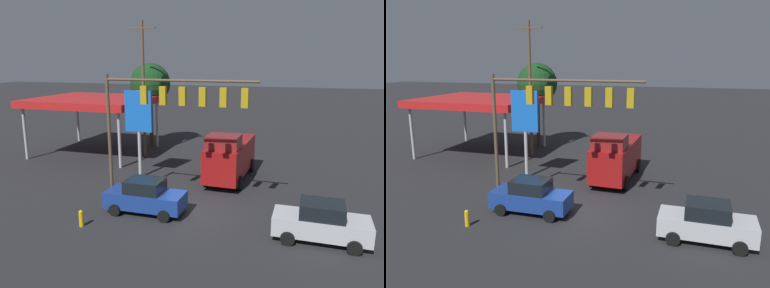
# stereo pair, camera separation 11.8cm
# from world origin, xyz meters

# --- Properties ---
(ground_plane) EXTENTS (200.00, 200.00, 0.00)m
(ground_plane) POSITION_xyz_m (0.00, 0.00, 0.00)
(ground_plane) COLOR #262628
(traffic_signal_assembly) EXTENTS (8.64, 0.43, 7.59)m
(traffic_signal_assembly) POSITION_xyz_m (0.77, -0.38, 5.93)
(traffic_signal_assembly) COLOR brown
(traffic_signal_assembly) RESTS_ON ground
(utility_pole) EXTENTS (2.40, 0.26, 11.50)m
(utility_pole) POSITION_xyz_m (7.06, -10.94, 6.05)
(utility_pole) COLOR brown
(utility_pole) RESTS_ON ground
(gas_station_canopy) EXTENTS (10.09, 9.00, 5.03)m
(gas_station_canopy) POSITION_xyz_m (11.90, -10.91, 4.69)
(gas_station_canopy) COLOR red
(gas_station_canopy) RESTS_ON ground
(price_sign) EXTENTS (2.01, 0.27, 6.27)m
(price_sign) POSITION_xyz_m (4.91, -5.25, 4.49)
(price_sign) COLOR #B7B7BC
(price_sign) RESTS_ON ground
(sedan_waiting) EXTENTS (4.41, 2.08, 1.93)m
(sedan_waiting) POSITION_xyz_m (1.93, 0.57, 0.95)
(sedan_waiting) COLOR navy
(sedan_waiting) RESTS_ON ground
(sedan_far) EXTENTS (4.43, 2.12, 1.93)m
(sedan_far) POSITION_xyz_m (-7.31, 1.26, 0.95)
(sedan_far) COLOR silver
(sedan_far) RESTS_ON ground
(delivery_truck) EXTENTS (2.74, 6.87, 3.58)m
(delivery_truck) POSITION_xyz_m (-1.38, -6.64, 1.69)
(delivery_truck) COLOR maroon
(delivery_truck) RESTS_ON ground
(street_tree) EXTENTS (3.84, 3.84, 8.06)m
(street_tree) POSITION_xyz_m (8.09, -14.83, 6.10)
(street_tree) COLOR #4C331E
(street_tree) RESTS_ON ground
(fire_hydrant) EXTENTS (0.24, 0.24, 0.88)m
(fire_hydrant) POSITION_xyz_m (4.35, 3.17, 0.44)
(fire_hydrant) COLOR gold
(fire_hydrant) RESTS_ON ground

